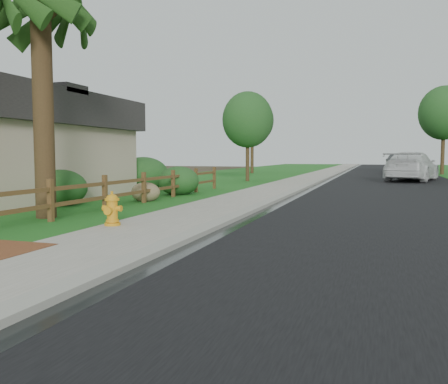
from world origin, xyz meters
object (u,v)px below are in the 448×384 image
(ranch_fence, at_px, (126,189))
(dark_car_mid, at_px, (406,167))
(palm_tree, at_px, (40,3))
(white_suv, at_px, (412,167))
(fire_hydrant, at_px, (112,210))

(ranch_fence, bearing_deg, dark_car_mid, 70.86)
(ranch_fence, height_order, dark_car_mid, dark_car_mid)
(palm_tree, height_order, white_suv, palm_tree)
(fire_hydrant, distance_m, dark_car_mid, 32.39)
(ranch_fence, relative_size, white_suv, 2.68)
(ranch_fence, distance_m, dark_car_mid, 29.16)
(ranch_fence, bearing_deg, palm_tree, -103.57)
(palm_tree, relative_size, white_suv, 1.04)
(fire_hydrant, xyz_separation_m, dark_car_mid, (7.66, 31.47, 0.27))
(palm_tree, distance_m, fire_hydrant, 5.79)
(white_suv, bearing_deg, ranch_fence, 77.66)
(fire_hydrant, bearing_deg, palm_tree, 158.57)
(white_suv, distance_m, dark_car_mid, 8.11)
(ranch_fence, height_order, white_suv, white_suv)
(palm_tree, xyz_separation_m, dark_car_mid, (10.26, 30.45, -4.80))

